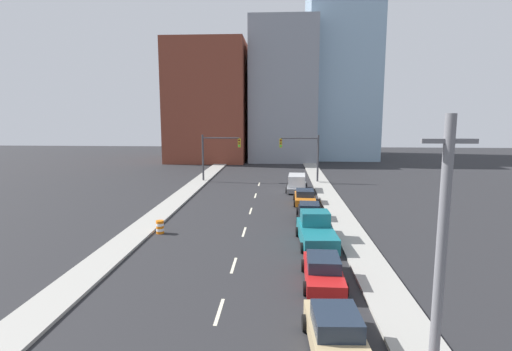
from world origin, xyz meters
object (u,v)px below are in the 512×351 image
(sedan_tan, at_px, (336,334))
(sedan_black, at_px, (309,212))
(traffic_signal_left, at_px, (214,151))
(sedan_orange, at_px, (305,197))
(utility_pole_right_near, at_px, (441,251))
(sedan_red, at_px, (323,271))
(traffic_barrel, at_px, (160,227))
(pickup_truck_teal, at_px, (316,231))
(box_truck_gray, at_px, (297,183))
(traffic_signal_right, at_px, (306,151))

(sedan_tan, height_order, sedan_black, sedan_tan)
(traffic_signal_left, height_order, sedan_orange, traffic_signal_left)
(utility_pole_right_near, height_order, sedan_red, utility_pole_right_near)
(traffic_barrel, bearing_deg, sedan_black, 21.93)
(utility_pole_right_near, relative_size, pickup_truck_teal, 1.51)
(traffic_barrel, distance_m, sedan_orange, 15.15)
(traffic_barrel, bearing_deg, box_truck_gray, 58.14)
(box_truck_gray, bearing_deg, utility_pole_right_near, -81.35)
(traffic_signal_left, bearing_deg, utility_pole_right_near, -70.81)
(traffic_barrel, bearing_deg, sedan_orange, 43.48)
(traffic_signal_right, height_order, sedan_black, traffic_signal_right)
(utility_pole_right_near, bearing_deg, pickup_truck_teal, 100.13)
(utility_pole_right_near, xyz_separation_m, sedan_red, (-2.67, 7.51, -3.73))
(traffic_signal_left, xyz_separation_m, utility_pole_right_near, (13.27, -38.11, 0.44))
(traffic_signal_right, bearing_deg, sedan_black, -92.66)
(traffic_signal_right, bearing_deg, sedan_tan, -91.86)
(traffic_barrel, xyz_separation_m, sedan_tan, (10.66, -13.93, 0.23))
(traffic_barrel, height_order, sedan_orange, sedan_orange)
(pickup_truck_teal, bearing_deg, sedan_red, -94.68)
(utility_pole_right_near, xyz_separation_m, sedan_orange, (-2.50, 25.87, -3.75))
(traffic_signal_right, relative_size, traffic_barrel, 6.30)
(sedan_orange, bearing_deg, sedan_red, -89.27)
(utility_pole_right_near, distance_m, sedan_orange, 26.26)
(sedan_red, relative_size, sedan_black, 1.06)
(utility_pole_right_near, xyz_separation_m, traffic_barrel, (-13.50, 15.44, -3.90))
(sedan_black, relative_size, sedan_orange, 0.96)
(traffic_signal_left, distance_m, box_truck_gray, 12.16)
(box_truck_gray, bearing_deg, pickup_truck_teal, -85.00)
(traffic_signal_left, relative_size, sedan_black, 1.34)
(traffic_signal_right, height_order, pickup_truck_teal, traffic_signal_right)
(utility_pole_right_near, distance_m, box_truck_gray, 32.64)
(sedan_red, bearing_deg, sedan_black, 90.50)
(sedan_red, height_order, pickup_truck_teal, pickup_truck_teal)
(traffic_barrel, height_order, box_truck_gray, box_truck_gray)
(traffic_barrel, relative_size, sedan_orange, 0.20)
(sedan_red, bearing_deg, box_truck_gray, 92.07)
(sedan_tan, xyz_separation_m, sedan_black, (0.34, 18.36, -0.06))
(pickup_truck_teal, distance_m, sedan_orange, 12.02)
(traffic_barrel, relative_size, box_truck_gray, 0.17)
(traffic_signal_right, relative_size, sedan_orange, 1.28)
(traffic_signal_right, distance_m, traffic_barrel, 25.80)
(sedan_orange, distance_m, box_truck_gray, 6.47)
(traffic_barrel, bearing_deg, utility_pole_right_near, -48.84)
(traffic_signal_right, bearing_deg, box_truck_gray, -103.19)
(traffic_signal_right, relative_size, pickup_truck_teal, 1.06)
(traffic_signal_right, bearing_deg, pickup_truck_teal, -91.93)
(sedan_tan, relative_size, sedan_red, 0.98)
(pickup_truck_teal, height_order, box_truck_gray, pickup_truck_teal)
(traffic_signal_left, relative_size, pickup_truck_teal, 1.06)
(traffic_signal_left, xyz_separation_m, box_truck_gray, (10.25, -5.79, -3.05))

